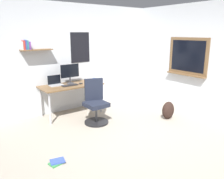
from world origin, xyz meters
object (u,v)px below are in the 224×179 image
Objects in this scene: backpack at (168,110)px; book_stack_on_floor at (57,162)px; office_chair at (95,104)px; laptop at (55,83)px; coffee_mug at (94,80)px; monitor_primary at (70,72)px; desk at (71,88)px; keyboard at (70,85)px; computer_mouse at (81,83)px.

backpack is 2.79m from book_stack_on_floor.
laptop is at bearing 118.99° from office_chair.
monitor_primary is at bearing 166.18° from coffee_mug.
book_stack_on_floor is at bearing -122.47° from monitor_primary.
desk reaches higher than backpack.
keyboard is 4.02× the size of coffee_mug.
keyboard is 2.31m from backpack.
computer_mouse is (0.17, -0.19, -0.25)m from monitor_primary.
coffee_mug is 0.36× the size of book_stack_on_floor.
desk is 0.38m from laptop.
computer_mouse is (0.53, -0.24, -0.04)m from laptop.
office_chair is at bearing -92.00° from computer_mouse.
coffee_mug is (0.43, 0.72, 0.37)m from office_chair.
backpack is (1.42, -0.82, -0.20)m from office_chair.
office_chair is 1.06m from monitor_primary.
office_chair is 2.33× the size of backpack.
keyboard is at bearing -175.83° from coffee_mug.
desk is at bearing 56.78° from book_stack_on_floor.
keyboard is 0.69m from coffee_mug.
monitor_primary is at bearing 57.53° from book_stack_on_floor.
laptop is at bearing 168.49° from coffee_mug.
monitor_primary is 1.83× the size of book_stack_on_floor.
laptop reaches higher than book_stack_on_floor.
laptop reaches higher than computer_mouse.
laptop is at bearing 66.42° from book_stack_on_floor.
desk reaches higher than book_stack_on_floor.
laptop is 0.95m from coffee_mug.
coffee_mug is (0.58, -0.14, -0.22)m from monitor_primary.
backpack is at bearing -30.02° from office_chair.
office_chair is 3.74× the size of book_stack_on_floor.
office_chair is at bearing -120.65° from coffee_mug.
monitor_primary is (0.36, -0.05, 0.22)m from laptop.
office_chair is at bearing 149.98° from backpack.
monitor_primary is at bearing 71.80° from desk.
book_stack_on_floor is (-1.78, -1.75, -0.75)m from coffee_mug.
book_stack_on_floor is at bearing -175.80° from backpack.
computer_mouse is 2.12m from backpack.
office_chair reaches higher than desk.
laptop is (-0.51, 0.91, 0.38)m from office_chair.
coffee_mug is at bearing 59.35° from office_chair.
desk is at bearing -108.20° from monitor_primary.
coffee_mug is (0.69, 0.05, 0.04)m from keyboard.
laptop is 0.35m from keyboard.
office_chair reaches higher than computer_mouse.
desk is at bearing -26.02° from laptop.
backpack is (1.57, -1.69, -0.80)m from monitor_primary.
book_stack_on_floor is (-0.85, -1.94, -0.76)m from laptop.
keyboard is at bearing 110.86° from office_chair.
book_stack_on_floor is (-1.10, -1.70, -0.72)m from keyboard.
office_chair is 2.05× the size of monitor_primary.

